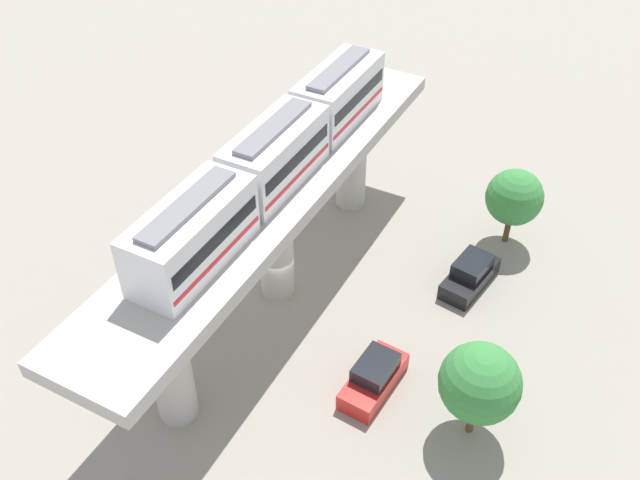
{
  "coord_description": "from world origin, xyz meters",
  "views": [
    {
      "loc": [
        15.48,
        -24.15,
        27.94
      ],
      "look_at": [
        2.5,
        0.38,
        4.45
      ],
      "focal_mm": 39.16,
      "sensor_mm": 36.0,
      "label": 1
    }
  ],
  "objects_px": {
    "train": "(275,155)",
    "parked_car_black": "(470,275)",
    "tree_mid_lot": "(514,197)",
    "parked_car_red": "(374,377)",
    "tree_near_viaduct": "(480,383)"
  },
  "relations": [
    {
      "from": "parked_car_black",
      "to": "train",
      "type": "bearing_deg",
      "value": -142.18
    },
    {
      "from": "parked_car_black",
      "to": "tree_near_viaduct",
      "type": "xyz_separation_m",
      "value": [
        3.2,
        -9.43,
        2.7
      ]
    },
    {
      "from": "parked_car_red",
      "to": "tree_mid_lot",
      "type": "bearing_deg",
      "value": 84.12
    },
    {
      "from": "train",
      "to": "parked_car_black",
      "type": "relative_size",
      "value": 4.62
    },
    {
      "from": "parked_car_black",
      "to": "tree_near_viaduct",
      "type": "height_order",
      "value": "tree_near_viaduct"
    },
    {
      "from": "train",
      "to": "parked_car_red",
      "type": "relative_size",
      "value": 4.74
    },
    {
      "from": "parked_car_red",
      "to": "train",
      "type": "bearing_deg",
      "value": 156.14
    },
    {
      "from": "parked_car_black",
      "to": "tree_mid_lot",
      "type": "relative_size",
      "value": 0.88
    },
    {
      "from": "train",
      "to": "tree_mid_lot",
      "type": "bearing_deg",
      "value": 44.4
    },
    {
      "from": "train",
      "to": "parked_car_black",
      "type": "xyz_separation_m",
      "value": [
        9.47,
        5.17,
        -8.2
      ]
    },
    {
      "from": "tree_near_viaduct",
      "to": "train",
      "type": "bearing_deg",
      "value": 161.43
    },
    {
      "from": "tree_near_viaduct",
      "to": "tree_mid_lot",
      "type": "bearing_deg",
      "value": 99.86
    },
    {
      "from": "parked_car_red",
      "to": "tree_near_viaduct",
      "type": "distance_m",
      "value": 5.69
    },
    {
      "from": "train",
      "to": "parked_car_black",
      "type": "distance_m",
      "value": 13.55
    },
    {
      "from": "parked_car_black",
      "to": "tree_near_viaduct",
      "type": "distance_m",
      "value": 10.32
    }
  ]
}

